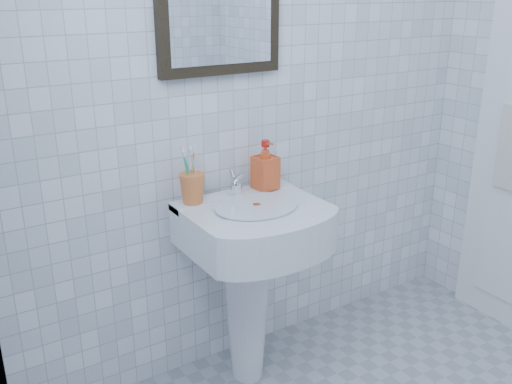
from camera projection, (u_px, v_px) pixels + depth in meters
wall_back at (263, 68)px, 2.26m from camera, size 2.20×0.02×2.50m
wall_left at (63, 232)px, 0.75m from camera, size 0.02×2.40×2.50m
washbasin at (250, 263)px, 2.23m from camera, size 0.52×0.38×0.80m
faucet at (236, 184)px, 2.20m from camera, size 0.05×0.10×0.11m
toothbrush_cup at (192, 188)px, 2.12m from camera, size 0.10×0.10×0.11m
soap_dispenser at (265, 165)px, 2.26m from camera, size 0.10×0.10×0.20m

